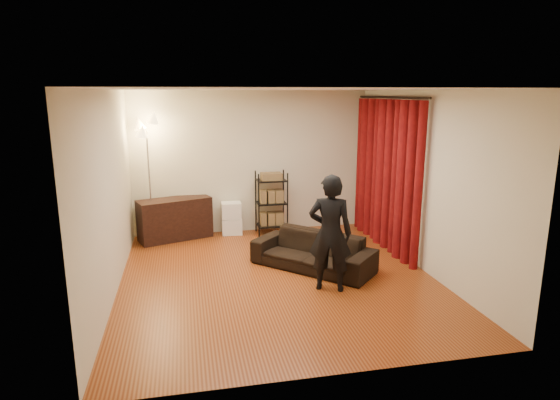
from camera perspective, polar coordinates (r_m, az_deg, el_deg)
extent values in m
plane|color=brown|center=(6.98, -0.31, -9.43)|extent=(5.00, 5.00, 0.00)
plane|color=white|center=(6.45, -0.34, 13.34)|extent=(5.00, 5.00, 0.00)
plane|color=beige|center=(9.01, -3.46, 4.60)|extent=(5.00, 0.00, 5.00)
plane|color=beige|center=(4.24, 6.36, -5.10)|extent=(5.00, 0.00, 5.00)
plane|color=beige|center=(6.53, -20.06, 0.62)|extent=(0.00, 5.00, 5.00)
plane|color=beige|center=(7.35, 17.15, 2.14)|extent=(0.00, 5.00, 5.00)
cylinder|color=black|center=(8.20, 13.28, 12.09)|extent=(0.04, 2.65, 0.04)
imported|color=black|center=(7.25, 4.03, -6.27)|extent=(1.84, 1.84, 0.55)
imported|color=black|center=(6.36, 6.13, -4.02)|extent=(0.69, 0.58, 1.61)
cube|color=black|center=(8.85, -12.69, -2.26)|extent=(1.39, 0.90, 0.76)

